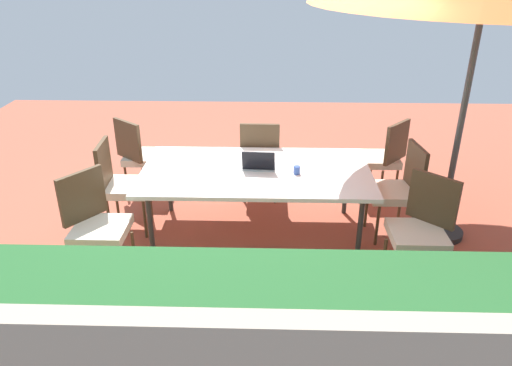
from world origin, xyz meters
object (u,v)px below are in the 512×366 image
Objects in this scene: chair_northwest at (422,226)px; dining_table at (256,174)px; chair_southwest at (383,155)px; laptop at (259,164)px; chair_southeast at (140,153)px; chair_northeast at (96,221)px; cup at (297,170)px; chair_east at (121,182)px; chair_south at (260,155)px; chair_west at (399,187)px.

dining_table is at bearing -165.05° from chair_northwest.
laptop is (1.42, 0.82, 0.22)m from chair_southwest.
chair_southeast is 1.59m from chair_northeast.
chair_southeast is 12.18× the size of cup.
chair_east is 12.18× the size of cup.
chair_northeast is (-0.01, 0.81, 0.00)m from chair_east.
chair_south and chair_east have the same top height.
chair_southwest is at bearing -149.85° from dining_table.
chair_southeast reaches higher than dining_table.
chair_east reaches higher than dining_table.
laptop is at bearing -17.59° from chair_southwest.
chair_northeast reaches higher than dining_table.
chair_northeast is (-0.00, 1.59, 0.00)m from chair_southeast.
chair_west and chair_northwest have the same top height.
chair_northwest is 2.93× the size of laptop.
chair_southeast is 2.00m from cup.
chair_northeast is at bearing 29.22° from dining_table.
chair_southeast is 1.00× the size of chair_northwest.
chair_northeast is 1.63m from laptop.
chair_south and chair_southeast have the same top height.
chair_southeast is (1.40, -0.02, 0.00)m from chair_south.
chair_south is at bearing 174.95° from chair_northwest.
chair_west is (-1.43, -0.01, -0.13)m from dining_table.
chair_south is at bearing -141.48° from chair_southeast.
dining_table is 2.31× the size of chair_southeast.
chair_southeast is (1.37, -0.83, -0.13)m from dining_table.
chair_southwest and chair_southeast have the same top height.
chair_northwest reaches higher than laptop.
chair_west is at bearing -177.15° from laptop.
dining_table is at bearing -95.37° from chair_east.
chair_southeast is 0.79m from chair_east.
chair_south is 2.11m from chair_northeast.
chair_southwest is 2.94m from chair_east.
chair_east and chair_west have the same top height.
dining_table is 2.31× the size of chair_northwest.
chair_southwest and chair_west have the same top height.
chair_southwest reaches higher than cup.
chair_south and chair_southwest have the same top height.
chair_southeast is at bearing -27.20° from cup.
chair_northeast is (2.81, 0.00, 0.00)m from chair_northwest.
laptop is (-1.41, 0.01, 0.22)m from chair_east.
chair_east is (0.01, 0.79, 0.00)m from chair_southeast.
chair_south reaches higher than cup.
chair_south is 1.00× the size of chair_northwest.
chair_southwest is 1.00× the size of chair_northwest.
chair_northwest is at bearing 42.25° from chair_southwest.
dining_table is 2.31× the size of chair_northeast.
chair_south is at bearing -67.28° from cup.
chair_southeast is at bearing 36.48° from chair_northeast.
chair_south reaches higher than laptop.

